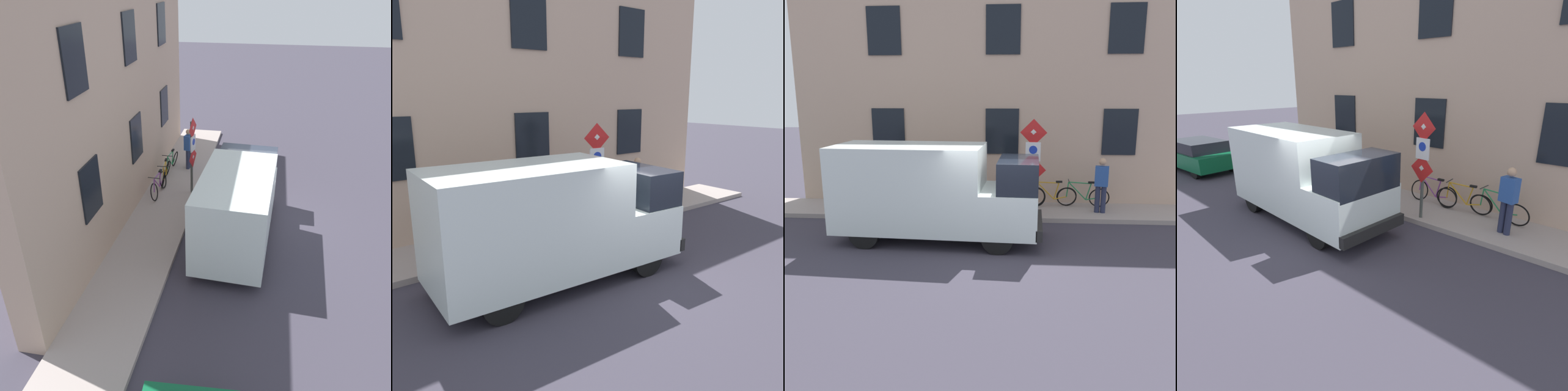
{
  "view_description": "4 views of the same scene",
  "coord_description": "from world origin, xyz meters",
  "views": [
    {
      "loc": [
        -0.08,
        12.67,
        7.47
      ],
      "look_at": [
        2.05,
        0.89,
        1.02
      ],
      "focal_mm": 37.95,
      "sensor_mm": 36.0,
      "label": 1
    },
    {
      "loc": [
        -6.07,
        6.07,
        3.82
      ],
      "look_at": [
        1.47,
        0.15,
        1.44
      ],
      "focal_mm": 37.64,
      "sensor_mm": 36.0,
      "label": 2
    },
    {
      "loc": [
        -10.12,
        -0.26,
        3.73
      ],
      "look_at": [
        1.91,
        0.57,
        0.9
      ],
      "focal_mm": 39.27,
      "sensor_mm": 36.0,
      "label": 3
    },
    {
      "loc": [
        -4.74,
        -5.62,
        3.77
      ],
      "look_at": [
        1.36,
        -0.17,
        0.92
      ],
      "focal_mm": 29.8,
      "sensor_mm": 36.0,
      "label": 4
    }
  ],
  "objects": [
    {
      "name": "pedestrian",
      "position": [
        3.07,
        -3.11,
        1.07
      ],
      "size": [
        0.35,
        0.45,
        1.72
      ],
      "rotation": [
        0.0,
        0.0,
        6.03
      ],
      "color": "#262B47",
      "rests_on": "sidewalk_slab"
    },
    {
      "name": "delivery_van",
      "position": [
        0.59,
        1.71,
        1.33
      ],
      "size": [
        2.29,
        5.43,
        2.5
      ],
      "rotation": [
        0.0,
        0.0,
        4.66
      ],
      "color": "silver",
      "rests_on": "ground_plane"
    },
    {
      "name": "bicycle_orange",
      "position": [
        3.73,
        -1.64,
        0.51
      ],
      "size": [
        0.46,
        1.72,
        0.89
      ],
      "rotation": [
        0.0,
        0.0,
        1.67
      ],
      "color": "black",
      "rests_on": "sidewalk_slab"
    },
    {
      "name": "ground_plane",
      "position": [
        0.0,
        0.0,
        0.0
      ],
      "size": [
        80.0,
        80.0,
        0.0
      ],
      "primitive_type": "plane",
      "color": "#3A3643"
    },
    {
      "name": "sidewalk_slab",
      "position": [
        3.28,
        0.0,
        0.07
      ],
      "size": [
        1.99,
        16.0,
        0.14
      ],
      "primitive_type": "cube",
      "color": "#A49690",
      "rests_on": "ground_plane"
    },
    {
      "name": "sign_post_stacked",
      "position": [
        2.49,
        -0.95,
        1.91
      ],
      "size": [
        0.18,
        0.56,
        2.81
      ],
      "color": "#474C47",
      "rests_on": "sidewalk_slab"
    },
    {
      "name": "bicycle_purple",
      "position": [
        3.73,
        -0.61,
        0.51
      ],
      "size": [
        0.46,
        1.72,
        0.89
      ],
      "rotation": [
        0.0,
        0.0,
        1.51
      ],
      "color": "black",
      "rests_on": "sidewalk_slab"
    },
    {
      "name": "building_facade",
      "position": [
        4.62,
        0.0,
        4.0
      ],
      "size": [
        0.75,
        14.0,
        8.0
      ],
      "color": "#C6A58D",
      "rests_on": "ground_plane"
    },
    {
      "name": "bicycle_green",
      "position": [
        3.73,
        -2.67,
        0.51
      ],
      "size": [
        0.46,
        1.72,
        0.89
      ],
      "rotation": [
        0.0,
        0.0,
        1.5
      ],
      "color": "black",
      "rests_on": "sidewalk_slab"
    }
  ]
}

